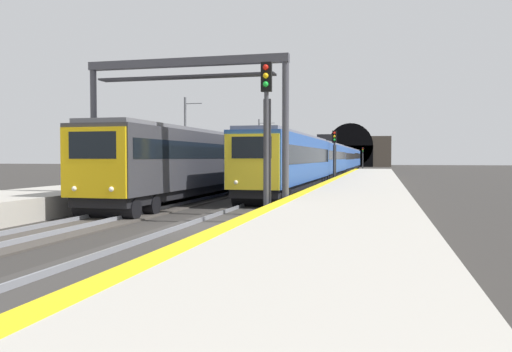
{
  "coord_description": "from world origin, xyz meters",
  "views": [
    {
      "loc": [
        -17.17,
        -5.84,
        2.46
      ],
      "look_at": [
        12.43,
        1.32,
        1.38
      ],
      "focal_mm": 36.79,
      "sensor_mm": 36.0,
      "label": 1
    }
  ],
  "objects_px": {
    "railway_signal_near": "(266,128)",
    "railway_signal_far": "(363,156)",
    "overhead_signal_gantry": "(185,95)",
    "train_main_approaching": "(334,159)",
    "catenary_mast_far": "(259,146)",
    "train_adjacent_platform": "(266,159)",
    "railway_signal_mid": "(334,152)",
    "catenary_mast_near": "(186,140)"
  },
  "relations": [
    {
      "from": "railway_signal_mid",
      "to": "catenary_mast_near",
      "type": "relative_size",
      "value": 0.59
    },
    {
      "from": "train_adjacent_platform",
      "to": "overhead_signal_gantry",
      "type": "relative_size",
      "value": 6.64
    },
    {
      "from": "railway_signal_far",
      "to": "overhead_signal_gantry",
      "type": "bearing_deg",
      "value": -2.6
    },
    {
      "from": "train_main_approaching",
      "to": "catenary_mast_far",
      "type": "relative_size",
      "value": 10.34
    },
    {
      "from": "railway_signal_mid",
      "to": "catenary_mast_far",
      "type": "bearing_deg",
      "value": -155.5
    },
    {
      "from": "train_main_approaching",
      "to": "railway_signal_mid",
      "type": "relative_size",
      "value": 17.65
    },
    {
      "from": "train_main_approaching",
      "to": "catenary_mast_far",
      "type": "bearing_deg",
      "value": -130.81
    },
    {
      "from": "train_main_approaching",
      "to": "railway_signal_far",
      "type": "distance_m",
      "value": 46.51
    },
    {
      "from": "railway_signal_near",
      "to": "overhead_signal_gantry",
      "type": "distance_m",
      "value": 5.15
    },
    {
      "from": "railway_signal_near",
      "to": "catenary_mast_near",
      "type": "relative_size",
      "value": 0.73
    },
    {
      "from": "train_main_approaching",
      "to": "overhead_signal_gantry",
      "type": "bearing_deg",
      "value": -2.67
    },
    {
      "from": "railway_signal_near",
      "to": "railway_signal_far",
      "type": "distance_m",
      "value": 93.66
    },
    {
      "from": "train_main_approaching",
      "to": "overhead_signal_gantry",
      "type": "height_order",
      "value": "overhead_signal_gantry"
    },
    {
      "from": "railway_signal_near",
      "to": "catenary_mast_near",
      "type": "height_order",
      "value": "catenary_mast_near"
    },
    {
      "from": "catenary_mast_far",
      "to": "train_adjacent_platform",
      "type": "bearing_deg",
      "value": -165.51
    },
    {
      "from": "railway_signal_mid",
      "to": "railway_signal_far",
      "type": "bearing_deg",
      "value": -180.0
    },
    {
      "from": "railway_signal_near",
      "to": "railway_signal_far",
      "type": "relative_size",
      "value": 1.28
    },
    {
      "from": "train_adjacent_platform",
      "to": "catenary_mast_near",
      "type": "height_order",
      "value": "catenary_mast_near"
    },
    {
      "from": "catenary_mast_near",
      "to": "train_main_approaching",
      "type": "bearing_deg",
      "value": -31.82
    },
    {
      "from": "railway_signal_mid",
      "to": "train_adjacent_platform",
      "type": "bearing_deg",
      "value": -106.6
    },
    {
      "from": "railway_signal_mid",
      "to": "overhead_signal_gantry",
      "type": "relative_size",
      "value": 0.53
    },
    {
      "from": "catenary_mast_near",
      "to": "railway_signal_far",
      "type": "bearing_deg",
      "value": -11.87
    },
    {
      "from": "overhead_signal_gantry",
      "to": "catenary_mast_far",
      "type": "xyz_separation_m",
      "value": [
        55.12,
        9.71,
        -0.89
      ]
    },
    {
      "from": "train_main_approaching",
      "to": "railway_signal_near",
      "type": "distance_m",
      "value": 47.24
    },
    {
      "from": "overhead_signal_gantry",
      "to": "catenary_mast_near",
      "type": "distance_m",
      "value": 26.89
    },
    {
      "from": "railway_signal_mid",
      "to": "overhead_signal_gantry",
      "type": "bearing_deg",
      "value": -9.49
    },
    {
      "from": "train_adjacent_platform",
      "to": "catenary_mast_near",
      "type": "xyz_separation_m",
      "value": [
        -1.61,
        7.37,
        1.84
      ]
    },
    {
      "from": "catenary_mast_near",
      "to": "catenary_mast_far",
      "type": "relative_size",
      "value": 0.99
    },
    {
      "from": "train_main_approaching",
      "to": "catenary_mast_near",
      "type": "bearing_deg",
      "value": -31.45
    },
    {
      "from": "overhead_signal_gantry",
      "to": "catenary_mast_near",
      "type": "bearing_deg",
      "value": 21.24
    },
    {
      "from": "train_adjacent_platform",
      "to": "railway_signal_near",
      "type": "bearing_deg",
      "value": 13.0
    },
    {
      "from": "railway_signal_near",
      "to": "catenary_mast_far",
      "type": "xyz_separation_m",
      "value": [
        57.75,
        13.85,
        0.7
      ]
    },
    {
      "from": "railway_signal_near",
      "to": "railway_signal_far",
      "type": "xyz_separation_m",
      "value": [
        93.66,
        0.0,
        -0.72
      ]
    },
    {
      "from": "train_main_approaching",
      "to": "railway_signal_mid",
      "type": "xyz_separation_m",
      "value": [
        -19.83,
        -1.77,
        0.66
      ]
    },
    {
      "from": "railway_signal_near",
      "to": "overhead_signal_gantry",
      "type": "xyz_separation_m",
      "value": [
        2.64,
        4.13,
        1.58
      ]
    },
    {
      "from": "catenary_mast_far",
      "to": "train_main_approaching",
      "type": "bearing_deg",
      "value": -131.18
    },
    {
      "from": "train_main_approaching",
      "to": "catenary_mast_near",
      "type": "xyz_separation_m",
      "value": [
        -19.5,
        12.1,
        1.87
      ]
    },
    {
      "from": "overhead_signal_gantry",
      "to": "catenary_mast_far",
      "type": "bearing_deg",
      "value": 10.0
    },
    {
      "from": "railway_signal_mid",
      "to": "railway_signal_far",
      "type": "distance_m",
      "value": 66.3
    },
    {
      "from": "railway_signal_far",
      "to": "catenary_mast_far",
      "type": "bearing_deg",
      "value": -21.09
    },
    {
      "from": "overhead_signal_gantry",
      "to": "catenary_mast_near",
      "type": "xyz_separation_m",
      "value": [
        25.05,
        9.74,
        -0.97
      ]
    },
    {
      "from": "overhead_signal_gantry",
      "to": "catenary_mast_near",
      "type": "height_order",
      "value": "catenary_mast_near"
    }
  ]
}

